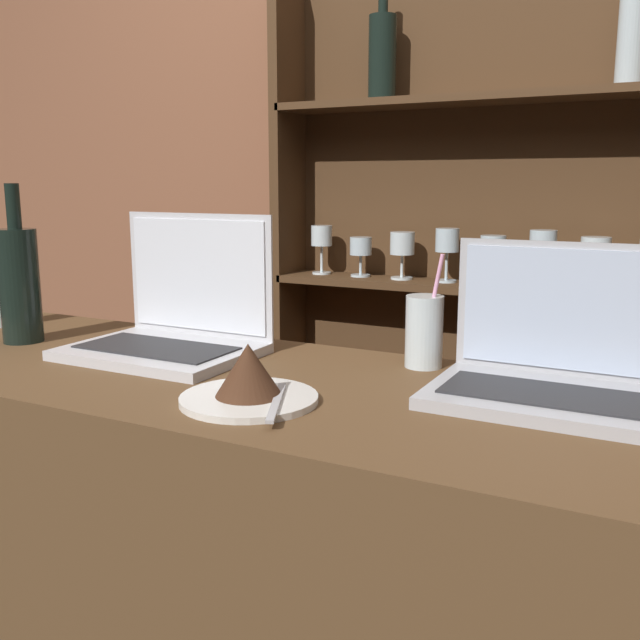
{
  "coord_description": "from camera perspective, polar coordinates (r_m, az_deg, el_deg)",
  "views": [
    {
      "loc": [
        0.58,
        -0.68,
        1.35
      ],
      "look_at": [
        0.08,
        0.29,
        1.14
      ],
      "focal_mm": 40.0,
      "sensor_mm": 36.0,
      "label": 1
    }
  ],
  "objects": [
    {
      "name": "water_glass",
      "position": [
        1.22,
        8.34,
        -0.89
      ],
      "size": [
        0.06,
        0.06,
        0.19
      ],
      "color": "silver",
      "rests_on": "bar_counter"
    },
    {
      "name": "laptop_near",
      "position": [
        1.34,
        -11.54,
        -0.2
      ],
      "size": [
        0.33,
        0.24,
        0.25
      ],
      "color": "silver",
      "rests_on": "bar_counter"
    },
    {
      "name": "back_wall",
      "position": [
        2.07,
        11.3,
        10.82
      ],
      "size": [
        7.0,
        0.06,
        2.7
      ],
      "color": "brown",
      "rests_on": "ground_plane"
    },
    {
      "name": "cake_plate",
      "position": [
        1.03,
        -5.71,
        -4.83
      ],
      "size": [
        0.2,
        0.2,
        0.09
      ],
      "color": "silver",
      "rests_on": "bar_counter"
    },
    {
      "name": "back_shelf",
      "position": [
        1.99,
        13.89,
        1.36
      ],
      "size": [
        1.26,
        0.18,
        1.95
      ],
      "color": "#472D19",
      "rests_on": "ground_plane"
    },
    {
      "name": "laptop_far",
      "position": [
        1.09,
        17.82,
        -3.47
      ],
      "size": [
        0.32,
        0.23,
        0.22
      ],
      "color": "#ADADB2",
      "rests_on": "bar_counter"
    },
    {
      "name": "wine_bottle_dark",
      "position": [
        1.51,
        -22.92,
        2.79
      ],
      "size": [
        0.08,
        0.08,
        0.31
      ],
      "color": "black",
      "rests_on": "bar_counter"
    }
  ]
}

